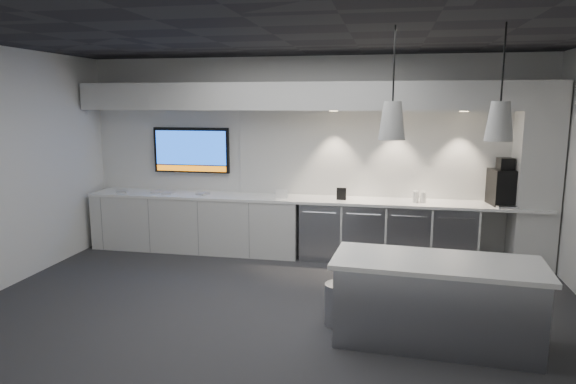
% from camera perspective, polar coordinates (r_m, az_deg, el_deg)
% --- Properties ---
extents(floor, '(7.00, 7.00, 0.00)m').
position_cam_1_polar(floor, '(5.90, -1.51, -13.17)').
color(floor, '#2C2C2E').
rests_on(floor, ground).
extents(ceiling, '(7.00, 7.00, 0.00)m').
position_cam_1_polar(ceiling, '(5.47, -1.66, 17.11)').
color(ceiling, black).
rests_on(ceiling, wall_back).
extents(wall_back, '(7.00, 0.00, 7.00)m').
position_cam_1_polar(wall_back, '(7.93, 2.38, 4.03)').
color(wall_back, silver).
rests_on(wall_back, floor).
extents(wall_front, '(7.00, 0.00, 7.00)m').
position_cam_1_polar(wall_front, '(3.15, -11.60, -5.32)').
color(wall_front, silver).
rests_on(wall_front, floor).
extents(back_counter, '(6.80, 0.65, 0.04)m').
position_cam_1_polar(back_counter, '(7.70, 1.98, -0.81)').
color(back_counter, white).
rests_on(back_counter, left_base_cabinets).
extents(left_base_cabinets, '(3.30, 0.63, 0.86)m').
position_cam_1_polar(left_base_cabinets, '(8.25, -10.16, -3.43)').
color(left_base_cabinets, silver).
rests_on(left_base_cabinets, floor).
extents(fridge_unit_a, '(0.60, 0.61, 0.85)m').
position_cam_1_polar(fridge_unit_a, '(7.77, 3.78, -4.17)').
color(fridge_unit_a, '#92949A').
rests_on(fridge_unit_a, floor).
extents(fridge_unit_b, '(0.60, 0.61, 0.85)m').
position_cam_1_polar(fridge_unit_b, '(7.71, 8.44, -4.36)').
color(fridge_unit_b, '#92949A').
rests_on(fridge_unit_b, floor).
extents(fridge_unit_c, '(0.60, 0.61, 0.85)m').
position_cam_1_polar(fridge_unit_c, '(7.72, 13.13, -4.51)').
color(fridge_unit_c, '#92949A').
rests_on(fridge_unit_c, floor).
extents(fridge_unit_d, '(0.60, 0.61, 0.85)m').
position_cam_1_polar(fridge_unit_d, '(7.77, 17.80, -4.64)').
color(fridge_unit_d, '#92949A').
rests_on(fridge_unit_d, floor).
extents(backsplash, '(4.60, 0.03, 1.30)m').
position_cam_1_polar(backsplash, '(7.82, 11.11, 4.13)').
color(backsplash, silver).
rests_on(backsplash, wall_back).
extents(soffit, '(6.90, 0.60, 0.40)m').
position_cam_1_polar(soffit, '(7.59, 2.08, 10.57)').
color(soffit, silver).
rests_on(soffit, wall_back).
extents(column, '(0.55, 0.55, 2.60)m').
position_cam_1_polar(column, '(7.83, 25.84, 1.49)').
color(column, silver).
rests_on(column, floor).
extents(wall_tv, '(1.25, 0.07, 0.72)m').
position_cam_1_polar(wall_tv, '(8.37, -10.68, 4.59)').
color(wall_tv, black).
rests_on(wall_tv, wall_back).
extents(island, '(2.02, 0.98, 0.83)m').
position_cam_1_polar(island, '(5.26, 16.05, -11.61)').
color(island, '#92949A').
rests_on(island, floor).
extents(bin, '(0.33, 0.33, 0.44)m').
position_cam_1_polar(bin, '(5.55, 5.72, -12.28)').
color(bin, '#92949A').
rests_on(bin, floor).
extents(coffee_machine, '(0.42, 0.57, 0.66)m').
position_cam_1_polar(coffee_machine, '(7.75, 22.87, 0.65)').
color(coffee_machine, black).
rests_on(coffee_machine, back_counter).
extents(sign_black, '(0.14, 0.03, 0.18)m').
position_cam_1_polar(sign_black, '(7.57, 5.95, -0.21)').
color(sign_black, black).
rests_on(sign_black, back_counter).
extents(sign_white, '(0.18, 0.06, 0.14)m').
position_cam_1_polar(sign_white, '(7.63, -0.73, -0.21)').
color(sign_white, white).
rests_on(sign_white, back_counter).
extents(cup_cluster, '(0.18, 0.18, 0.16)m').
position_cam_1_polar(cup_cluster, '(7.60, 14.38, -0.51)').
color(cup_cluster, white).
rests_on(cup_cluster, back_counter).
extents(tray_a, '(0.20, 0.20, 0.02)m').
position_cam_1_polar(tray_a, '(8.59, -17.97, 0.05)').
color(tray_a, '#B0B0B0').
rests_on(tray_a, back_counter).
extents(tray_b, '(0.20, 0.20, 0.02)m').
position_cam_1_polar(tray_b, '(8.40, -14.44, 0.01)').
color(tray_b, '#B0B0B0').
rests_on(tray_b, back_counter).
extents(tray_c, '(0.18, 0.18, 0.02)m').
position_cam_1_polar(tray_c, '(8.25, -13.23, -0.12)').
color(tray_c, '#B0B0B0').
rests_on(tray_c, back_counter).
extents(tray_d, '(0.20, 0.20, 0.02)m').
position_cam_1_polar(tray_d, '(8.07, -9.46, -0.21)').
color(tray_d, '#B0B0B0').
rests_on(tray_d, back_counter).
extents(pendant_left, '(0.25, 0.25, 1.05)m').
position_cam_1_polar(pendant_left, '(4.88, 11.50, 7.83)').
color(pendant_left, silver).
rests_on(pendant_left, ceiling).
extents(pendant_right, '(0.25, 0.25, 1.05)m').
position_cam_1_polar(pendant_right, '(4.97, 22.45, 7.32)').
color(pendant_right, silver).
rests_on(pendant_right, ceiling).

